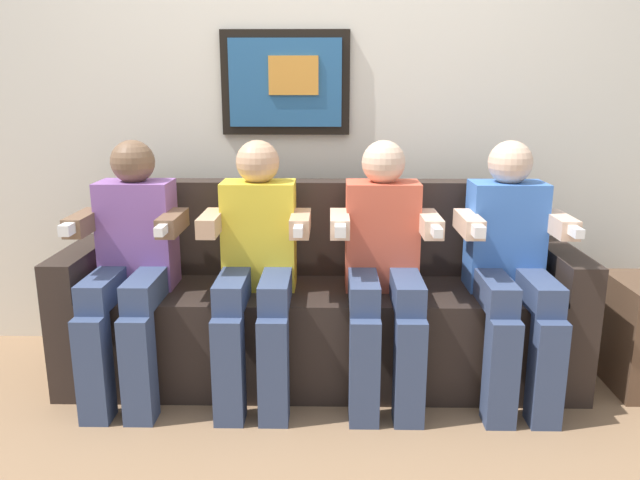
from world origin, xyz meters
The scene contains 7 objects.
ground_plane centered at (0.00, 0.00, 0.00)m, with size 6.15×6.15×0.00m, color #8C6B4C.
back_wall_assembly centered at (0.00, 0.76, 1.30)m, with size 4.73×0.10×2.60m.
couch centered at (0.00, 0.33, 0.31)m, with size 2.33×0.58×0.90m.
person_leftmost centered at (-0.82, 0.16, 0.61)m, with size 0.46×0.56×1.11m.
person_left_center centered at (-0.27, 0.16, 0.61)m, with size 0.46×0.56×1.11m.
person_right_center centered at (0.27, 0.16, 0.61)m, with size 0.46×0.56×1.11m.
person_rightmost centered at (0.82, 0.16, 0.61)m, with size 0.46×0.56×1.11m.
Camera 1 is at (0.04, -2.39, 1.34)m, focal length 34.63 mm.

